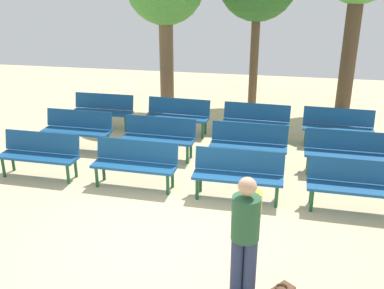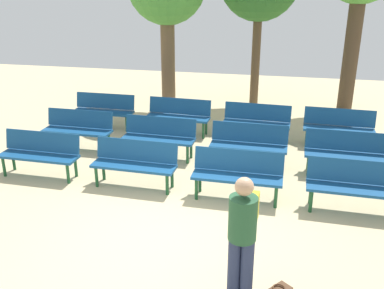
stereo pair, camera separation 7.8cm
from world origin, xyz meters
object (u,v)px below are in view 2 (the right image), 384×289
Objects in this scene: bench_r0_c0 at (40,152)px; bench_r0_c3 at (355,184)px; bench_r1_c1 at (159,135)px; bench_r2_c3 at (339,126)px; bench_r0_c1 at (135,161)px; bench_r1_c3 at (346,151)px; bench_r2_c1 at (179,114)px; bench_r0_c2 at (238,172)px; bench_r1_c0 at (78,127)px; bench_r1_c2 at (249,142)px; bench_r2_c2 at (257,120)px; visitor_with_backpack at (243,231)px; bench_r2_c0 at (104,109)px.

bench_r0_c3 is at bearing -0.67° from bench_r0_c0.
bench_r1_c1 and bench_r2_c3 have the same top height.
bench_r0_c1 is at bearing -90.27° from bench_r1_c1.
bench_r1_c3 is (3.90, -0.13, 0.00)m from bench_r1_c1.
bench_r2_c3 is (0.02, 1.60, 0.00)m from bench_r1_c3.
bench_r1_c3 and bench_r2_c1 have the same top height.
bench_r1_c3 is at bearing 36.30° from bench_r0_c2.
bench_r1_c0 and bench_r2_c1 have the same top height.
bench_r0_c2 is at bearing -91.30° from bench_r1_c2.
bench_r0_c3 is 3.64m from bench_r2_c2.
bench_r0_c3 and bench_r2_c1 have the same top height.
bench_r1_c3 is at bearing -1.36° from bench_r1_c0.
visitor_with_backpack is (-1.66, -2.53, 0.43)m from bench_r0_c3.
bench_r1_c1 is 1.00× the size of bench_r1_c2.
bench_r1_c2 is (4.02, 1.37, 0.00)m from bench_r0_c0.
bench_r0_c1 is 1.00× the size of bench_r1_c2.
bench_r1_c3 and bench_r2_c0 have the same top height.
bench_r1_c0 is 3.94m from bench_r1_c2.
bench_r1_c1 is at bearing 89.73° from bench_r0_c1.
bench_r0_c1 is at bearing 179.53° from bench_r0_c3.
visitor_with_backpack reaches higher than bench_r0_c2.
bench_r0_c1 is 3.54m from visitor_with_backpack.
bench_r1_c0 is 5.88m from bench_r1_c3.
bench_r1_c1 and bench_r2_c1 have the same top height.
bench_r2_c0 and bench_r2_c2 have the same top height.
bench_r0_c2 is 0.99× the size of bench_r2_c2.
bench_r0_c2 is 5.03m from bench_r2_c0.
bench_r0_c3 is 6.12m from bench_r1_c0.
bench_r0_c3 is 5.00m from bench_r2_c1.
bench_r0_c0 and bench_r1_c0 have the same top height.
bench_r2_c2 is at bearing 57.02° from bench_r0_c1.
bench_r2_c2 is (2.02, 1.50, 0.00)m from bench_r1_c1.
bench_r1_c2 is at bearing -139.72° from bench_r2_c3.
bench_r0_c0 is 3.95m from bench_r0_c2.
bench_r0_c1 is at bearing 177.79° from bench_r0_c2.
bench_r1_c0 is (-5.86, 1.76, 0.00)m from bench_r0_c3.
bench_r2_c0 is (0.08, 3.06, 0.00)m from bench_r0_c0.
bench_r0_c3 is (3.94, -0.15, 0.00)m from bench_r0_c1.
bench_r0_c0 is 1.00× the size of bench_r0_c2.
bench_r1_c2 is at bearing -89.21° from bench_r2_c2.
bench_r2_c0 is at bearing -179.17° from bench_r2_c3.
bench_r1_c3 is 0.99× the size of bench_r2_c3.
bench_r0_c3 is (5.94, -0.21, 0.00)m from bench_r0_c0.
bench_r0_c3 is at bearing -56.29° from bench_r2_c2.
bench_r0_c2 is 1.00× the size of bench_r1_c3.
bench_r2_c3 is (3.92, 1.47, 0.00)m from bench_r1_c1.
bench_r1_c2 is at bearing -22.69° from bench_r2_c0.
visitor_with_backpack is at bearing -44.40° from bench_r1_c0.
bench_r0_c0 is 5.01m from bench_r2_c2.
bench_r0_c3 is at bearing -0.95° from bench_r0_c2.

